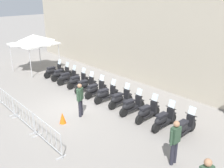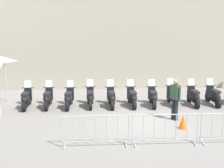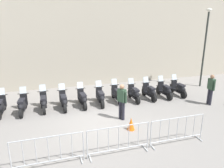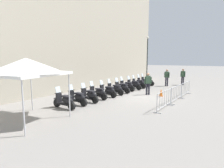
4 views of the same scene
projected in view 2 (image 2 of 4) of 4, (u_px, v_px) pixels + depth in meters
The scene contains 15 objects.
ground_plane at pixel (151, 120), 12.67m from camera, with size 120.00×120.00×0.00m, color gray.
motorcycle_0 at pixel (26, 99), 14.35m from camera, with size 0.62×1.72×1.24m.
motorcycle_1 at pixel (48, 98), 14.45m from camera, with size 0.64×1.72×1.24m.
motorcycle_2 at pixel (69, 98), 14.43m from camera, with size 0.70×1.71×1.24m.
motorcycle_3 at pixel (90, 98), 14.59m from camera, with size 0.61×1.72×1.24m.
motorcycle_4 at pixel (111, 98), 14.56m from camera, with size 0.59×1.72×1.24m.
motorcycle_5 at pixel (132, 97), 14.63m from camera, with size 0.58×1.73×1.24m.
motorcycle_6 at pixel (153, 97), 14.68m from camera, with size 0.69×1.71×1.24m.
motorcycle_7 at pixel (173, 96), 14.87m from camera, with size 0.63×1.72×1.24m.
motorcycle_8 at pixel (194, 97), 14.80m from camera, with size 0.65×1.72×1.24m.
motorcycle_9 at pixel (214, 96), 14.90m from camera, with size 0.61×1.72×1.24m.
barrier_segment_0 at pixel (95, 131), 9.96m from camera, with size 2.22×0.75×1.07m.
barrier_segment_1 at pixel (165, 130), 10.10m from camera, with size 2.22×0.75×1.07m.
officer_mid_plaza at pixel (175, 97), 12.55m from camera, with size 0.34×0.51×1.73m.
traffic_cone at pixel (183, 122), 11.65m from camera, with size 0.32×0.32×0.55m, color orange.
Camera 2 is at (-4.19, -11.45, 4.09)m, focal length 48.63 mm.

